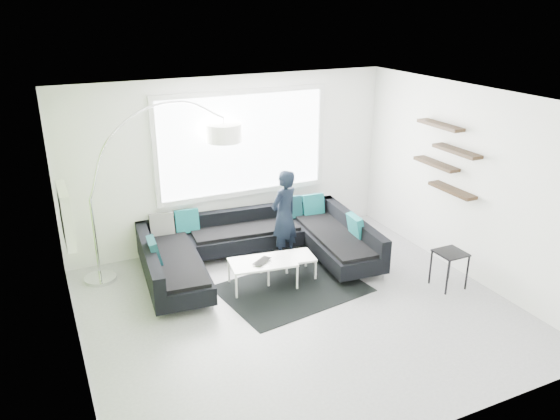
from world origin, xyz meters
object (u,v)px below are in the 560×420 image
(sectional_sofa, at_px, (258,249))
(laptop, at_px, (265,262))
(coffee_table, at_px, (276,269))
(arc_lamp, at_px, (90,200))
(side_table, at_px, (449,269))
(person, at_px, (284,216))

(sectional_sofa, relative_size, laptop, 9.19)
(coffee_table, bearing_deg, sectional_sofa, 105.12)
(arc_lamp, xyz_separation_m, side_table, (4.54, -2.33, -1.00))
(coffee_table, height_order, person, person)
(arc_lamp, relative_size, side_table, 4.65)
(arc_lamp, xyz_separation_m, person, (2.79, -0.49, -0.54))
(coffee_table, relative_size, side_table, 2.20)
(sectional_sofa, bearing_deg, arc_lamp, 169.80)
(sectional_sofa, distance_m, laptop, 0.65)
(sectional_sofa, relative_size, side_table, 6.55)
(sectional_sofa, bearing_deg, coffee_table, -77.71)
(coffee_table, xyz_separation_m, laptop, (-0.22, -0.11, 0.21))
(arc_lamp, height_order, side_table, arc_lamp)
(person, relative_size, laptop, 3.77)
(coffee_table, distance_m, side_table, 2.50)
(sectional_sofa, bearing_deg, laptop, -98.64)
(sectional_sofa, height_order, person, person)
(sectional_sofa, distance_m, coffee_table, 0.54)
(sectional_sofa, distance_m, arc_lamp, 2.54)
(person, bearing_deg, arc_lamp, -33.30)
(sectional_sofa, height_order, arc_lamp, arc_lamp)
(side_table, height_order, person, person)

